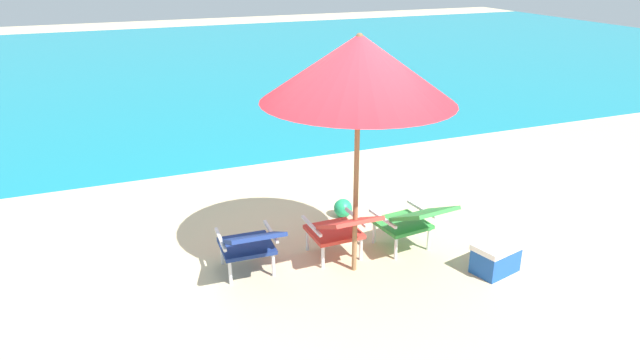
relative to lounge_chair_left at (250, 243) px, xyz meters
name	(u,v)px	position (x,y,z in m)	size (l,w,h in m)	color
ground_plane	(239,148)	(0.94, 4.05, -0.40)	(40.00, 40.00, 0.00)	#CCB78E
ocean_band	(166,65)	(0.94, 12.19, -0.40)	(40.00, 18.00, 0.01)	teal
lounge_chair_left	(250,243)	(0.00, 0.00, 0.00)	(0.57, 0.90, 0.68)	navy
lounge_chair_center	(341,228)	(0.96, -0.05, 0.00)	(0.56, 0.88, 0.68)	red
lounge_chair_right	(412,219)	(1.75, -0.15, 0.00)	(0.63, 0.93, 0.68)	#338E3D
beach_umbrella_center	(359,69)	(1.03, -0.24, 1.68)	(2.51, 2.50, 2.41)	olive
beach_ball	(343,208)	(1.45, 0.98, -0.29)	(0.23, 0.23, 0.23)	#1E9E60
cooler_box	(496,257)	(2.35, -0.82, -0.24)	(0.53, 0.42, 0.32)	#194CA5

